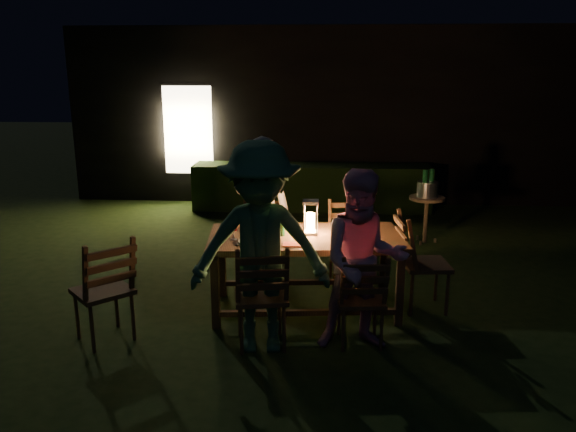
# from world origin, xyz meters

# --- Properties ---
(garden_envelope) EXTENTS (40.00, 40.00, 3.20)m
(garden_envelope) POSITION_xyz_m (-0.01, 6.15, 1.58)
(garden_envelope) COLOR black
(garden_envelope) RESTS_ON ground
(dining_table) EXTENTS (2.04, 1.16, 0.81)m
(dining_table) POSITION_xyz_m (-0.46, -0.66, 0.73)
(dining_table) COLOR #482C18
(dining_table) RESTS_ON ground
(chair_near_left) EXTENTS (0.54, 0.57, 1.03)m
(chair_near_left) POSITION_xyz_m (-0.83, -1.47, 0.31)
(chair_near_left) COLOR #482C18
(chair_near_left) RESTS_ON ground
(chair_near_right) EXTENTS (0.46, 0.48, 0.94)m
(chair_near_right) POSITION_xyz_m (0.06, -1.38, 0.28)
(chair_near_right) COLOR #482C18
(chair_near_right) RESTS_ON ground
(chair_far_left) EXTENTS (0.50, 0.53, 1.02)m
(chair_far_left) POSITION_xyz_m (-0.99, 0.07, 0.31)
(chair_far_left) COLOR #482C18
(chair_far_left) RESTS_ON ground
(chair_far_right) EXTENTS (0.49, 0.52, 0.99)m
(chair_far_right) POSITION_xyz_m (0.01, 0.16, 0.30)
(chair_far_right) COLOR #482C18
(chair_far_right) RESTS_ON ground
(chair_end) EXTENTS (0.55, 0.52, 1.06)m
(chair_end) POSITION_xyz_m (0.76, -0.54, 0.32)
(chair_end) COLOR #482C18
(chair_end) RESTS_ON ground
(chair_spare) EXTENTS (0.69, 0.69, 1.05)m
(chair_spare) POSITION_xyz_m (-2.28, -1.46, 0.32)
(chair_spare) COLOR #482C18
(chair_spare) RESTS_ON ground
(person_house_side) EXTENTS (0.67, 0.47, 1.73)m
(person_house_side) POSITION_xyz_m (-0.99, 0.11, 0.87)
(person_house_side) COLOR beige
(person_house_side) RESTS_ON ground
(person_opp_right) EXTENTS (0.85, 0.69, 1.63)m
(person_opp_right) POSITION_xyz_m (0.06, -1.43, 0.82)
(person_opp_right) COLOR #D290AE
(person_opp_right) RESTS_ON ground
(person_opp_left) EXTENTS (1.28, 0.81, 1.88)m
(person_opp_left) POSITION_xyz_m (-0.83, -1.52, 0.94)
(person_opp_left) COLOR #326541
(person_opp_left) RESTS_ON ground
(lantern) EXTENTS (0.16, 0.16, 0.35)m
(lantern) POSITION_xyz_m (-0.42, -0.60, 0.97)
(lantern) COLOR white
(lantern) RESTS_ON dining_table
(plate_far_left) EXTENTS (0.25, 0.25, 0.01)m
(plate_far_left) POSITION_xyz_m (-1.03, -0.49, 0.82)
(plate_far_left) COLOR white
(plate_far_left) RESTS_ON dining_table
(plate_near_left) EXTENTS (0.25, 0.25, 0.01)m
(plate_near_left) POSITION_xyz_m (-0.99, -0.93, 0.82)
(plate_near_left) COLOR white
(plate_near_left) RESTS_ON dining_table
(plate_far_right) EXTENTS (0.25, 0.25, 0.01)m
(plate_far_right) POSITION_xyz_m (-0.04, -0.40, 0.82)
(plate_far_right) COLOR white
(plate_far_right) RESTS_ON dining_table
(plate_near_right) EXTENTS (0.25, 0.25, 0.01)m
(plate_near_right) POSITION_xyz_m (0.01, -0.83, 0.82)
(plate_near_right) COLOR white
(plate_near_right) RESTS_ON dining_table
(wineglass_a) EXTENTS (0.06, 0.06, 0.18)m
(wineglass_a) POSITION_xyz_m (-0.79, -0.41, 0.90)
(wineglass_a) COLOR #59070F
(wineglass_a) RESTS_ON dining_table
(wineglass_b) EXTENTS (0.06, 0.06, 0.18)m
(wineglass_b) POSITION_xyz_m (-1.17, -0.85, 0.90)
(wineglass_b) COLOR #59070F
(wineglass_b) RESTS_ON dining_table
(wineglass_c) EXTENTS (0.06, 0.06, 0.18)m
(wineglass_c) POSITION_xyz_m (-0.14, -0.91, 0.90)
(wineglass_c) COLOR #59070F
(wineglass_c) RESTS_ON dining_table
(wineglass_d) EXTENTS (0.06, 0.06, 0.18)m
(wineglass_d) POSITION_xyz_m (0.14, -0.42, 0.90)
(wineglass_d) COLOR #59070F
(wineglass_d) RESTS_ON dining_table
(wineglass_e) EXTENTS (0.06, 0.06, 0.18)m
(wineglass_e) POSITION_xyz_m (-0.53, -0.97, 0.90)
(wineglass_e) COLOR silver
(wineglass_e) RESTS_ON dining_table
(bottle_table) EXTENTS (0.07, 0.07, 0.28)m
(bottle_table) POSITION_xyz_m (-0.71, -0.68, 0.95)
(bottle_table) COLOR #0F471E
(bottle_table) RESTS_ON dining_table
(napkin_left) EXTENTS (0.18, 0.14, 0.01)m
(napkin_left) POSITION_xyz_m (-0.58, -0.99, 0.82)
(napkin_left) COLOR red
(napkin_left) RESTS_ON dining_table
(napkin_right) EXTENTS (0.18, 0.14, 0.01)m
(napkin_right) POSITION_xyz_m (0.11, -0.90, 0.82)
(napkin_right) COLOR red
(napkin_right) RESTS_ON dining_table
(phone) EXTENTS (0.14, 0.07, 0.01)m
(phone) POSITION_xyz_m (-1.05, -1.02, 0.82)
(phone) COLOR black
(phone) RESTS_ON dining_table
(side_table) EXTENTS (0.51, 0.51, 0.68)m
(side_table) POSITION_xyz_m (1.19, 1.81, 0.60)
(side_table) COLOR olive
(side_table) RESTS_ON ground
(ice_bucket) EXTENTS (0.30, 0.30, 0.22)m
(ice_bucket) POSITION_xyz_m (1.19, 1.81, 0.79)
(ice_bucket) COLOR #A5A8AD
(ice_bucket) RESTS_ON side_table
(bottle_bucket_a) EXTENTS (0.07, 0.07, 0.32)m
(bottle_bucket_a) POSITION_xyz_m (1.14, 1.77, 0.84)
(bottle_bucket_a) COLOR #0F471E
(bottle_bucket_a) RESTS_ON side_table
(bottle_bucket_b) EXTENTS (0.07, 0.07, 0.32)m
(bottle_bucket_b) POSITION_xyz_m (1.24, 1.85, 0.84)
(bottle_bucket_b) COLOR #0F471E
(bottle_bucket_b) RESTS_ON side_table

